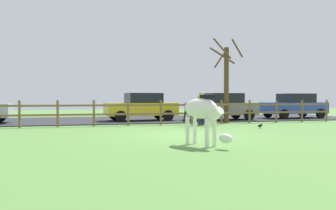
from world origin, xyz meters
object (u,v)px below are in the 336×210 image
Objects in this scene: parked_car_grey at (222,106)px; visitor_near_fence at (201,107)px; crow_on_grass at (260,126)px; zebra at (203,112)px; parked_car_yellow at (142,107)px; bare_tree at (226,81)px; parked_car_blue at (294,106)px.

parked_car_grey is 3.76m from visitor_near_fence.
visitor_near_fence reaches higher than crow_on_grass.
crow_on_grass is at bearing 45.81° from zebra.
zebra is at bearing -110.91° from visitor_near_fence.
parked_car_grey is at bearing 49.89° from visitor_near_fence.
visitor_near_fence is (2.25, -3.55, 0.06)m from parked_car_yellow.
bare_tree is 20.89× the size of crow_on_grass.
bare_tree reaches higher than visitor_near_fence.
crow_on_grass is 5.59m from parked_car_grey.
visitor_near_fence is (-7.65, -3.34, 0.06)m from parked_car_blue.
parked_car_blue reaches higher than crow_on_grass.
visitor_near_fence is (2.76, 7.23, -0.02)m from zebra.
visitor_near_fence reaches higher than parked_car_blue.
visitor_near_fence is at bearing -130.11° from parked_car_grey.
parked_car_yellow is 1.01× the size of parked_car_blue.
parked_car_blue is (5.23, 0.46, 0.00)m from parked_car_grey.
bare_tree is 6.47m from parked_car_blue.
parked_car_yellow reaches higher than zebra.
bare_tree is 9.48m from zebra.
bare_tree is 1.11× the size of parked_car_blue.
crow_on_grass is at bearing -134.90° from parked_car_blue.
parked_car_grey reaches higher than crow_on_grass.
bare_tree is 1.12× the size of parked_car_grey.
parked_car_yellow is (-4.04, 2.57, -1.41)m from bare_tree.
crow_on_grass is 0.05× the size of parked_car_blue.
bare_tree is at bearing 60.97° from zebra.
crow_on_grass is 0.13× the size of visitor_near_fence.
crow_on_grass is (-0.09, -3.61, -2.13)m from bare_tree.
bare_tree is 1.10× the size of parked_car_yellow.
crow_on_grass is at bearing -91.36° from bare_tree.
crow_on_grass is 7.38m from parked_car_yellow.
parked_car_yellow is at bearing 122.32° from visitor_near_fence.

